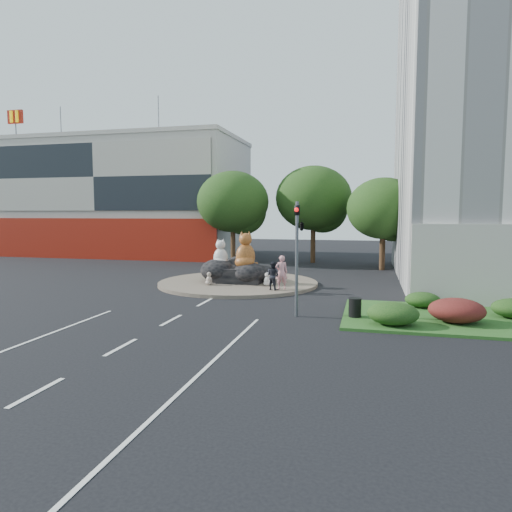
{
  "coord_description": "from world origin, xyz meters",
  "views": [
    {
      "loc": [
        8.08,
        -17.42,
        4.51
      ],
      "look_at": [
        1.58,
        8.37,
        2.0
      ],
      "focal_mm": 32.0,
      "sensor_mm": 36.0,
      "label": 1
    }
  ],
  "objects_px": {
    "litter_bin": "(355,307)",
    "cat_white": "(221,253)",
    "kitten_calico": "(209,278)",
    "pedestrian_pink": "(281,272)",
    "kitten_white": "(267,279)",
    "cat_tabby": "(245,250)",
    "pedestrian_dark": "(273,276)",
    "parked_car": "(142,251)"
  },
  "relations": [
    {
      "from": "kitten_calico",
      "to": "pedestrian_pink",
      "type": "height_order",
      "value": "pedestrian_pink"
    },
    {
      "from": "litter_bin",
      "to": "cat_white",
      "type": "bearing_deg",
      "value": 137.87
    },
    {
      "from": "pedestrian_dark",
      "to": "parked_car",
      "type": "distance_m",
      "value": 22.53
    },
    {
      "from": "parked_car",
      "to": "litter_bin",
      "type": "distance_m",
      "value": 29.65
    },
    {
      "from": "cat_tabby",
      "to": "pedestrian_dark",
      "type": "xyz_separation_m",
      "value": [
        2.17,
        -2.09,
        -1.25
      ]
    },
    {
      "from": "cat_white",
      "to": "cat_tabby",
      "type": "height_order",
      "value": "cat_tabby"
    },
    {
      "from": "kitten_white",
      "to": "pedestrian_dark",
      "type": "xyz_separation_m",
      "value": [
        0.62,
        -1.32,
        0.38
      ]
    },
    {
      "from": "pedestrian_dark",
      "to": "parked_car",
      "type": "height_order",
      "value": "pedestrian_dark"
    },
    {
      "from": "cat_tabby",
      "to": "cat_white",
      "type": "bearing_deg",
      "value": 142.08
    },
    {
      "from": "pedestrian_dark",
      "to": "parked_car",
      "type": "xyz_separation_m",
      "value": [
        -16.36,
        15.49,
        -0.17
      ]
    },
    {
      "from": "kitten_white",
      "to": "parked_car",
      "type": "xyz_separation_m",
      "value": [
        -15.74,
        14.16,
        0.21
      ]
    },
    {
      "from": "pedestrian_pink",
      "to": "parked_car",
      "type": "xyz_separation_m",
      "value": [
        -16.77,
        15.09,
        -0.33
      ]
    },
    {
      "from": "kitten_calico",
      "to": "kitten_white",
      "type": "xyz_separation_m",
      "value": [
        3.46,
        0.56,
        0.02
      ]
    },
    {
      "from": "kitten_calico",
      "to": "litter_bin",
      "type": "xyz_separation_m",
      "value": [
        8.79,
        -6.15,
        -0.08
      ]
    },
    {
      "from": "kitten_white",
      "to": "kitten_calico",
      "type": "bearing_deg",
      "value": 136.88
    },
    {
      "from": "kitten_calico",
      "to": "parked_car",
      "type": "xyz_separation_m",
      "value": [
        -12.27,
        14.72,
        0.23
      ]
    },
    {
      "from": "kitten_calico",
      "to": "pedestrian_dark",
      "type": "bearing_deg",
      "value": 32.78
    },
    {
      "from": "kitten_white",
      "to": "pedestrian_pink",
      "type": "xyz_separation_m",
      "value": [
        1.04,
        -0.93,
        0.54
      ]
    },
    {
      "from": "cat_white",
      "to": "cat_tabby",
      "type": "distance_m",
      "value": 1.75
    },
    {
      "from": "cat_tabby",
      "to": "kitten_calico",
      "type": "height_order",
      "value": "cat_tabby"
    },
    {
      "from": "kitten_calico",
      "to": "litter_bin",
      "type": "relative_size",
      "value": 1.01
    },
    {
      "from": "cat_tabby",
      "to": "parked_car",
      "type": "bearing_deg",
      "value": 108.45
    },
    {
      "from": "pedestrian_dark",
      "to": "cat_white",
      "type": "bearing_deg",
      "value": -7.42
    },
    {
      "from": "kitten_white",
      "to": "pedestrian_dark",
      "type": "distance_m",
      "value": 1.51
    },
    {
      "from": "pedestrian_dark",
      "to": "kitten_white",
      "type": "bearing_deg",
      "value": -40.76
    },
    {
      "from": "parked_car",
      "to": "cat_white",
      "type": "bearing_deg",
      "value": -133.0
    },
    {
      "from": "pedestrian_pink",
      "to": "parked_car",
      "type": "height_order",
      "value": "pedestrian_pink"
    },
    {
      "from": "kitten_calico",
      "to": "pedestrian_dark",
      "type": "height_order",
      "value": "pedestrian_dark"
    },
    {
      "from": "kitten_calico",
      "to": "litter_bin",
      "type": "height_order",
      "value": "kitten_calico"
    },
    {
      "from": "cat_white",
      "to": "pedestrian_pink",
      "type": "xyz_separation_m",
      "value": [
        4.3,
        -1.99,
        -0.84
      ]
    },
    {
      "from": "kitten_calico",
      "to": "kitten_white",
      "type": "bearing_deg",
      "value": 52.56
    },
    {
      "from": "pedestrian_pink",
      "to": "cat_white",
      "type": "bearing_deg",
      "value": -44.52
    },
    {
      "from": "cat_white",
      "to": "kitten_white",
      "type": "bearing_deg",
      "value": -14.86
    },
    {
      "from": "kitten_white",
      "to": "litter_bin",
      "type": "height_order",
      "value": "kitten_white"
    },
    {
      "from": "cat_tabby",
      "to": "pedestrian_dark",
      "type": "distance_m",
      "value": 3.26
    },
    {
      "from": "cat_tabby",
      "to": "pedestrian_dark",
      "type": "relative_size",
      "value": 1.43
    },
    {
      "from": "cat_tabby",
      "to": "pedestrian_pink",
      "type": "xyz_separation_m",
      "value": [
        2.59,
        -1.69,
        -1.09
      ]
    },
    {
      "from": "kitten_white",
      "to": "pedestrian_dark",
      "type": "height_order",
      "value": "pedestrian_dark"
    },
    {
      "from": "kitten_calico",
      "to": "cat_white",
      "type": "bearing_deg",
      "value": 126.26
    },
    {
      "from": "cat_white",
      "to": "pedestrian_pink",
      "type": "distance_m",
      "value": 4.81
    },
    {
      "from": "parked_car",
      "to": "cat_tabby",
      "type": "bearing_deg",
      "value": -129.96
    },
    {
      "from": "cat_white",
      "to": "kitten_white",
      "type": "relative_size",
      "value": 2.15
    }
  ]
}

